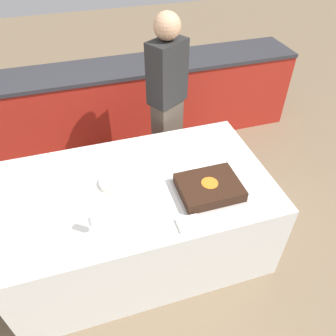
{
  "coord_description": "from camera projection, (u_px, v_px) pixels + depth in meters",
  "views": [
    {
      "loc": [
        -0.28,
        -1.68,
        2.42
      ],
      "look_at": [
        0.23,
        0.0,
        0.86
      ],
      "focal_mm": 35.0,
      "sensor_mm": 36.0,
      "label": 1
    }
  ],
  "objects": [
    {
      "name": "back_counter",
      "position": [
        106.0,
        107.0,
        3.74
      ],
      "size": [
        4.4,
        0.58,
        0.92
      ],
      "color": "#A82319",
      "rests_on": "ground_plane"
    },
    {
      "name": "dining_table",
      "position": [
        140.0,
        218.0,
        2.62
      ],
      "size": [
        1.95,
        1.14,
        0.76
      ],
      "color": "silver",
      "rests_on": "ground_plane"
    },
    {
      "name": "utensil_pile",
      "position": [
        189.0,
        223.0,
        2.09
      ],
      "size": [
        0.15,
        0.11,
        0.02
      ],
      "color": "white",
      "rests_on": "dining_table"
    },
    {
      "name": "ground_plane",
      "position": [
        143.0,
        246.0,
        2.87
      ],
      "size": [
        14.0,
        14.0,
        0.0
      ],
      "primitive_type": "plane",
      "color": "#7A664C"
    },
    {
      "name": "wine_glass",
      "position": [
        92.0,
        220.0,
        1.97
      ],
      "size": [
        0.07,
        0.07,
        0.18
      ],
      "color": "white",
      "rests_on": "dining_table"
    },
    {
      "name": "plate_stack",
      "position": [
        114.0,
        182.0,
        2.36
      ],
      "size": [
        0.22,
        0.22,
        0.04
      ],
      "color": "white",
      "rests_on": "dining_table"
    },
    {
      "name": "side_plate_near_cake",
      "position": [
        197.0,
        161.0,
        2.56
      ],
      "size": [
        0.2,
        0.2,
        0.0
      ],
      "color": "white",
      "rests_on": "dining_table"
    },
    {
      "name": "cake",
      "position": [
        209.0,
        188.0,
        2.29
      ],
      "size": [
        0.46,
        0.38,
        0.09
      ],
      "color": "#B7B2AD",
      "rests_on": "dining_table"
    },
    {
      "name": "person_cutting_cake",
      "position": [
        167.0,
        104.0,
        2.94
      ],
      "size": [
        0.38,
        0.34,
        1.68
      ],
      "rotation": [
        0.0,
        0.0,
        -2.6
      ],
      "color": "#4C4238",
      "rests_on": "ground_plane"
    }
  ]
}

